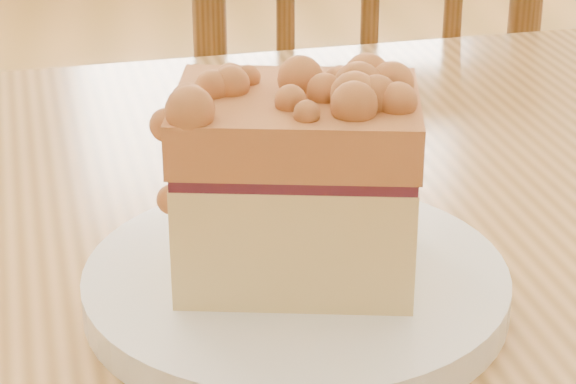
{
  "coord_description": "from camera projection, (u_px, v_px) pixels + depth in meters",
  "views": [
    {
      "loc": [
        -0.28,
        -0.48,
        1.07
      ],
      "look_at": [
        -0.2,
        0.09,
        0.8
      ],
      "focal_mm": 70.0,
      "sensor_mm": 36.0,
      "label": 1
    }
  ],
  "objects": [
    {
      "name": "plate",
      "position": [
        296.0,
        286.0,
        0.62
      ],
      "size": [
        0.23,
        0.23,
        0.02
      ],
      "color": "white",
      "rests_on": "cafe_table_main"
    },
    {
      "name": "cake_slice",
      "position": [
        294.0,
        175.0,
        0.59
      ],
      "size": [
        0.15,
        0.12,
        0.12
      ],
      "rotation": [
        0.0,
        0.0,
        -0.19
      ],
      "color": "#DBC27C",
      "rests_on": "plate"
    },
    {
      "name": "cafe_chair_main",
      "position": [
        341.0,
        239.0,
        1.37
      ],
      "size": [
        0.4,
        0.4,
        0.87
      ],
      "rotation": [
        0.0,
        0.0,
        3.11
      ],
      "color": "brown",
      "rests_on": "ground"
    }
  ]
}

